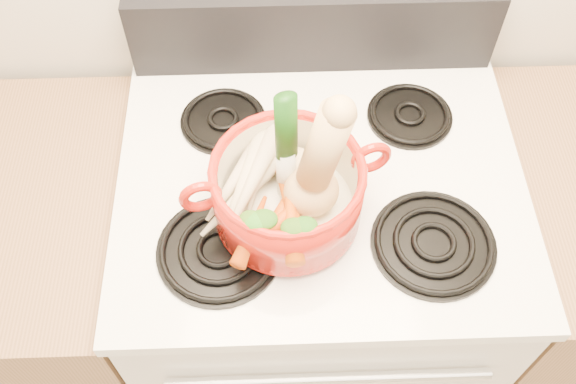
{
  "coord_description": "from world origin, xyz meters",
  "views": [
    {
      "loc": [
        -0.09,
        0.69,
        1.95
      ],
      "look_at": [
        -0.07,
        1.29,
        1.06
      ],
      "focal_mm": 40.0,
      "sensor_mm": 36.0,
      "label": 1
    }
  ],
  "objects_px": {
    "stove_body": "(313,287)",
    "squash": "(313,163)",
    "dutch_oven": "(288,191)",
    "leek": "(286,147)"
  },
  "relations": [
    {
      "from": "stove_body",
      "to": "leek",
      "type": "bearing_deg",
      "value": -137.77
    },
    {
      "from": "stove_body",
      "to": "leek",
      "type": "height_order",
      "value": "leek"
    },
    {
      "from": "dutch_oven",
      "to": "leek",
      "type": "distance_m",
      "value": 0.09
    },
    {
      "from": "squash",
      "to": "leek",
      "type": "bearing_deg",
      "value": 127.13
    },
    {
      "from": "stove_body",
      "to": "leek",
      "type": "xyz_separation_m",
      "value": [
        -0.07,
        -0.06,
        0.66
      ]
    },
    {
      "from": "dutch_oven",
      "to": "leek",
      "type": "xyz_separation_m",
      "value": [
        -0.0,
        0.03,
        0.09
      ]
    },
    {
      "from": "stove_body",
      "to": "squash",
      "type": "xyz_separation_m",
      "value": [
        -0.03,
        -0.09,
        0.66
      ]
    },
    {
      "from": "squash",
      "to": "leek",
      "type": "height_order",
      "value": "squash"
    },
    {
      "from": "dutch_oven",
      "to": "stove_body",
      "type": "bearing_deg",
      "value": 40.1
    },
    {
      "from": "stove_body",
      "to": "squash",
      "type": "bearing_deg",
      "value": -105.49
    }
  ]
}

